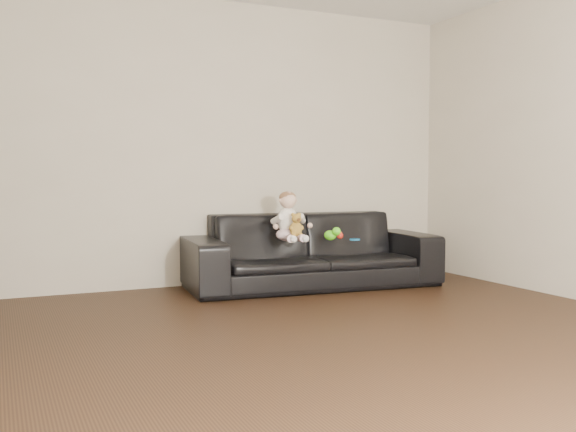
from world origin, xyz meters
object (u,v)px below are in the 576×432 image
sofa (312,250)px  toy_green (330,235)px  toy_blue_disc (355,239)px  baby (289,219)px  teddy_bear (296,225)px  toy_rattle (340,236)px

sofa → toy_green: bearing=-61.5°
toy_green → toy_blue_disc: size_ratio=1.40×
baby → toy_blue_disc: baby is taller
sofa → toy_blue_disc: bearing=-38.7°
teddy_bear → toy_rattle: 0.53m
teddy_bear → toy_blue_disc: bearing=5.0°
teddy_bear → toy_green: size_ratio=1.57×
toy_green → toy_blue_disc: (0.20, -0.08, -0.04)m
baby → toy_blue_disc: size_ratio=4.76×
baby → toy_green: 0.41m
teddy_bear → toy_green: (0.36, 0.06, -0.11)m
baby → toy_blue_disc: 0.62m
baby → toy_green: bearing=0.6°
toy_green → toy_blue_disc: 0.22m
toy_blue_disc → teddy_bear: bearing=177.6°
baby → toy_blue_disc: bearing=-2.9°
teddy_bear → toy_green: bearing=16.2°
toy_green → toy_blue_disc: toy_green is taller
sofa → toy_green: sofa is taller
sofa → toy_green: (0.09, -0.20, 0.15)m
toy_rattle → toy_green: bearing=-152.7°
sofa → baby: (-0.28, -0.12, 0.30)m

